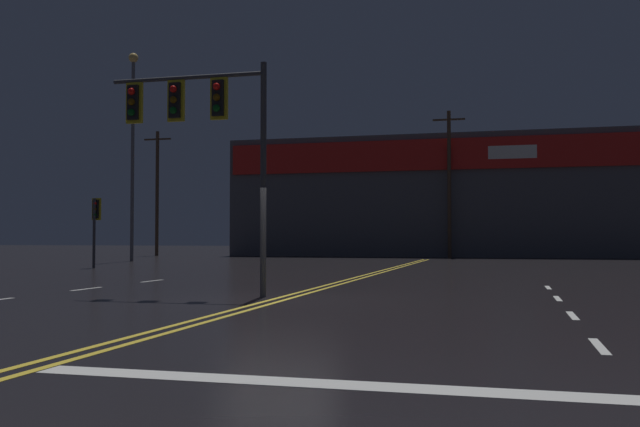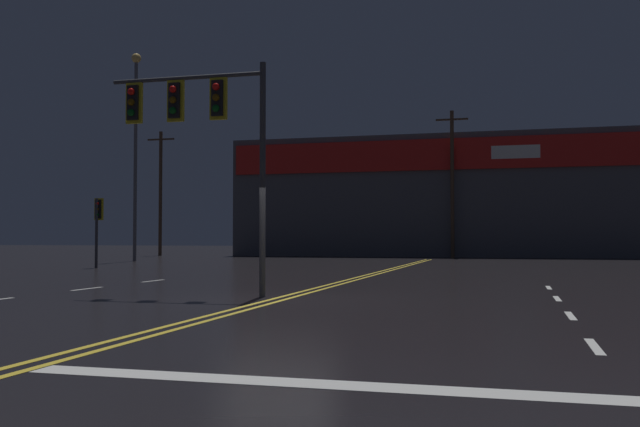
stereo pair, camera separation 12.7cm
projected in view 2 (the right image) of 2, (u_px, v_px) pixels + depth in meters
The scene contains 7 objects.
ground_plane at pixel (278, 300), 15.55m from camera, with size 200.00×200.00×0.00m, color black.
road_markings at pixel (313, 309), 13.38m from camera, with size 17.54×60.00×0.01m.
traffic_signal_median at pixel (196, 116), 16.82m from camera, with size 3.92×0.36×5.40m.
traffic_signal_corner_northwest at pixel (98, 217), 32.01m from camera, with size 0.42×0.36×3.14m.
streetlight_far_left at pixel (136, 133), 41.45m from camera, with size 0.56×0.56×12.14m.
building_backdrop at pixel (443, 199), 54.40m from camera, with size 30.41×10.23×8.69m.
utility_pole_row at pixel (442, 185), 48.99m from camera, with size 45.23×0.26×10.10m.
Camera 2 is at (4.91, -14.84, 1.35)m, focal length 40.00 mm.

